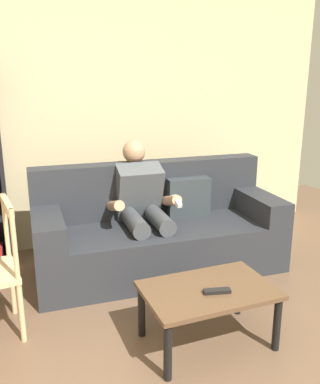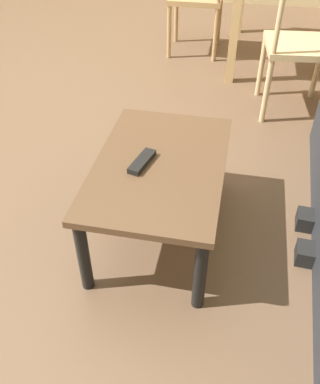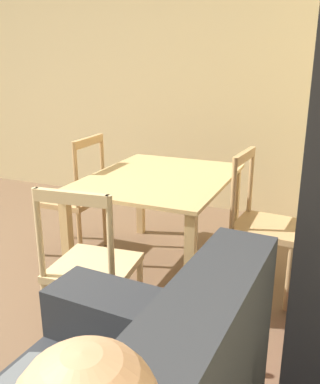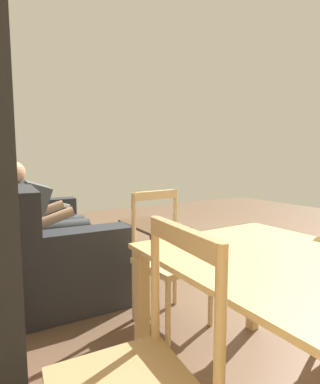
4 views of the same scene
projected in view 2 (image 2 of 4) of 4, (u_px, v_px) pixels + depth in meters
The scene contains 4 objects.
ground_plane at pixel (21, 130), 2.70m from camera, with size 8.26×8.26×0.00m, color brown.
coffee_table at pixel (160, 174), 1.79m from camera, with size 0.83×0.54×0.39m.
tv_remote at pixel (142, 162), 1.74m from camera, with size 0.05×0.17×0.02m, color black.
dining_chair_facing_couch at pixel (302, 46), 2.60m from camera, with size 0.46×0.46×0.92m.
Camera 2 is at (2.10, 1.33, 1.43)m, focal length 39.44 mm.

